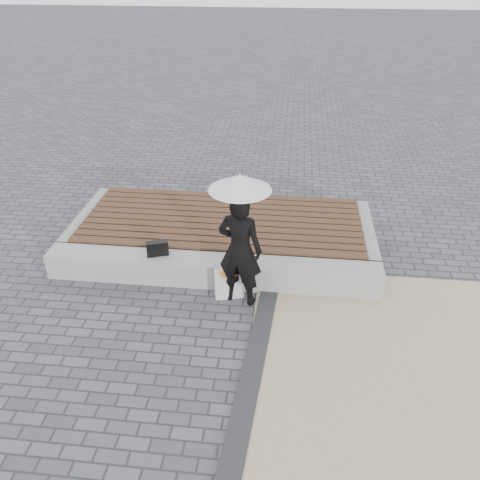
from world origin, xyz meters
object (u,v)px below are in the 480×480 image
(woman, at_px, (240,250))
(parasol, at_px, (240,182))
(seating_ledge, at_px, (212,270))
(handbag, at_px, (157,248))
(canvas_tote, at_px, (229,283))

(woman, relative_size, parasol, 1.64)
(seating_ledge, bearing_deg, handbag, 178.74)
(seating_ledge, height_order, woman, woman)
(seating_ledge, relative_size, canvas_tote, 11.53)
(seating_ledge, xyz_separation_m, canvas_tote, (0.31, -0.33, 0.02))
(parasol, xyz_separation_m, canvas_tote, (-0.16, 0.08, -1.62))
(woman, distance_m, handbag, 1.39)
(woman, xyz_separation_m, parasol, (-0.00, 0.00, 0.99))
(parasol, relative_size, handbag, 3.21)
(parasol, bearing_deg, seating_ledge, 138.91)
(parasol, distance_m, canvas_tote, 1.63)
(woman, height_order, canvas_tote, woman)
(seating_ledge, relative_size, woman, 2.96)
(woman, distance_m, parasol, 0.99)
(seating_ledge, bearing_deg, woman, -41.09)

